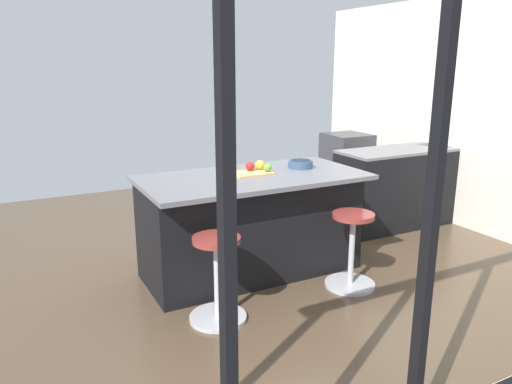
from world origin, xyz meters
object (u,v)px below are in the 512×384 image
stool_by_window (351,252)px  apple_red (250,166)px  apple_green (268,168)px  apple_yellow (260,165)px  kitchen_island (251,223)px  cutting_board (252,173)px  fruit_bowl (300,164)px  oven_range (346,164)px  stool_middle (217,281)px

stool_by_window → apple_red: apple_red is taller
apple_red → apple_green: bearing=138.1°
stool_by_window → apple_yellow: size_ratio=7.77×
kitchen_island → apple_green: size_ratio=26.78×
cutting_board → fruit_bowl: bearing=-175.8°
oven_range → apple_yellow: (2.42, 1.82, 0.55)m
oven_range → fruit_bowl: 2.77m
apple_red → stool_by_window: bearing=129.3°
fruit_bowl → kitchen_island: bearing=4.0°
apple_yellow → stool_middle: bearing=44.6°
fruit_bowl → oven_range: bearing=-137.2°
stool_middle → cutting_board: size_ratio=1.86×
stool_by_window → cutting_board: bearing=-47.3°
kitchen_island → fruit_bowl: 0.74m
cutting_board → apple_yellow: 0.15m
kitchen_island → apple_green: (-0.15, 0.05, 0.52)m
stool_middle → apple_yellow: (-0.76, -0.75, 0.69)m
kitchen_island → apple_yellow: 0.55m
apple_red → apple_yellow: apple_yellow is taller
cutting_board → fruit_bowl: fruit_bowl is taller
apple_green → fruit_bowl: apple_green is taller
stool_by_window → apple_yellow: 1.13m
kitchen_island → apple_red: 0.53m
apple_green → apple_red: bearing=-41.9°
stool_middle → cutting_board: 1.12m
cutting_board → fruit_bowl: size_ratio=1.55×
apple_red → cutting_board: bearing=74.6°
oven_range → cutting_board: (2.54, 1.89, 0.50)m
cutting_board → stool_by_window: bearing=132.7°
apple_green → apple_yellow: (0.02, -0.11, 0.01)m
fruit_bowl → apple_yellow: bearing=-3.9°
cutting_board → oven_range: bearing=-143.3°
stool_middle → fruit_bowl: fruit_bowl is taller
kitchen_island → stool_middle: 0.94m
apple_green → stool_middle: bearing=39.2°
oven_range → apple_red: bearing=35.9°
kitchen_island → cutting_board: (-0.00, 0.00, 0.47)m
cutting_board → apple_yellow: apple_yellow is taller
apple_yellow → stool_by_window: bearing=124.0°
apple_red → fruit_bowl: 0.53m
apple_red → apple_yellow: bearing=-178.1°
stool_by_window → stool_middle: bearing=0.0°
stool_by_window → fruit_bowl: (0.08, -0.72, 0.66)m
apple_green → apple_yellow: 0.11m
kitchen_island → apple_green: apple_green is taller
apple_green → fruit_bowl: bearing=-168.2°
apple_yellow → fruit_bowl: apple_yellow is taller
oven_range → stool_by_window: oven_range is taller
apple_red → apple_green: apple_red is taller
apple_green → fruit_bowl: size_ratio=0.32×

